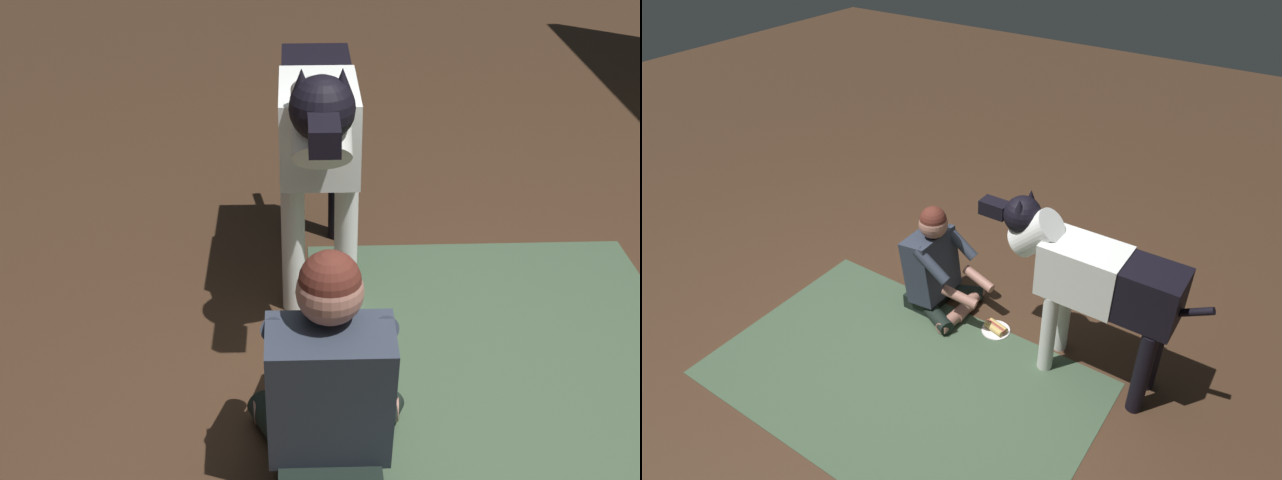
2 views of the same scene
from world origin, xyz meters
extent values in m
plane|color=#402A1C|center=(0.00, 0.00, 0.00)|extent=(16.03, 16.03, 0.00)
cube|color=#3E533B|center=(-0.15, 0.27, 0.00)|extent=(2.51, 1.56, 0.01)
cube|color=black|center=(0.17, -0.47, 0.06)|extent=(0.24, 0.34, 0.12)
cylinder|color=black|center=(0.01, -0.63, 0.07)|extent=(0.41, 0.27, 0.11)
cylinder|color=#A66E5F|center=(-0.14, -0.56, 0.06)|extent=(0.12, 0.37, 0.09)
cylinder|color=black|center=(0.01, -0.32, 0.07)|extent=(0.41, 0.27, 0.11)
cylinder|color=#A66E5F|center=(-0.14, -0.39, 0.06)|extent=(0.12, 0.37, 0.09)
cube|color=#2C3342|center=(0.14, -0.47, 0.37)|extent=(0.28, 0.40, 0.53)
cylinder|color=#2C3342|center=(-0.01, -0.65, 0.52)|extent=(0.29, 0.08, 0.24)
cylinder|color=#A66E5F|center=(-0.21, -0.60, 0.30)|extent=(0.28, 0.11, 0.12)
cylinder|color=#2C3342|center=(0.00, -0.30, 0.52)|extent=(0.29, 0.08, 0.24)
cylinder|color=#A66E5F|center=(-0.20, -0.35, 0.30)|extent=(0.28, 0.11, 0.12)
sphere|color=#A66E5F|center=(0.11, -0.47, 0.74)|extent=(0.21, 0.21, 0.21)
sphere|color=#56241C|center=(0.11, -0.47, 0.77)|extent=(0.19, 0.19, 0.19)
cylinder|color=silver|center=(-0.89, -0.36, 0.31)|extent=(0.10, 0.10, 0.62)
cylinder|color=silver|center=(-0.89, -0.58, 0.31)|extent=(0.10, 0.10, 0.62)
cylinder|color=black|center=(-1.52, -0.35, 0.31)|extent=(0.10, 0.10, 0.62)
cylinder|color=black|center=(-1.52, -0.58, 0.31)|extent=(0.10, 0.10, 0.62)
cube|color=silver|center=(-1.03, -0.47, 0.80)|extent=(0.50, 0.32, 0.36)
cube|color=black|center=(-1.40, -0.47, 0.80)|extent=(0.43, 0.31, 0.34)
cylinder|color=silver|center=(-0.69, -0.47, 0.95)|extent=(0.36, 0.23, 0.36)
sphere|color=black|center=(-0.59, -0.47, 1.05)|extent=(0.24, 0.24, 0.24)
cube|color=black|center=(-0.39, -0.47, 1.03)|extent=(0.18, 0.11, 0.10)
cone|color=black|center=(-0.60, -0.40, 1.14)|extent=(0.08, 0.08, 0.11)
cone|color=black|center=(-0.60, -0.54, 1.14)|extent=(0.08, 0.08, 0.11)
cylinder|color=black|center=(-1.63, -0.47, 0.77)|extent=(0.32, 0.05, 0.21)
cylinder|color=white|center=(-0.44, -0.47, 0.01)|extent=(0.21, 0.21, 0.01)
cylinder|color=tan|center=(-0.44, -0.49, 0.04)|extent=(0.16, 0.08, 0.05)
cylinder|color=tan|center=(-0.43, -0.45, 0.04)|extent=(0.16, 0.08, 0.05)
cylinder|color=#A64737|center=(-0.44, -0.47, 0.04)|extent=(0.17, 0.07, 0.04)
camera|label=1|loc=(2.24, -0.58, 2.15)|focal=47.67mm
camera|label=2|loc=(-1.94, 2.21, 2.87)|focal=31.68mm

